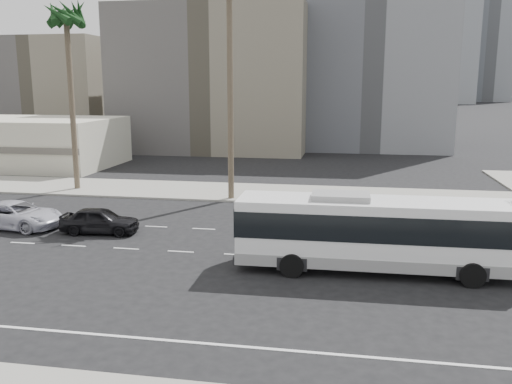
% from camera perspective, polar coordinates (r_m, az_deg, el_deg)
% --- Properties ---
extents(ground, '(700.00, 700.00, 0.00)m').
position_cam_1_polar(ground, '(27.44, -1.99, -6.70)').
color(ground, black).
rests_on(ground, ground).
extents(sidewalk_north, '(120.00, 7.00, 0.15)m').
position_cam_1_polar(sidewalk_north, '(42.22, 2.31, -0.14)').
color(sidewalk_north, gray).
rests_on(sidewalk_north, ground).
extents(commercial_low, '(22.00, 12.16, 5.00)m').
position_cam_1_polar(commercial_low, '(62.78, -24.62, 4.87)').
color(commercial_low, beige).
rests_on(commercial_low, ground).
extents(midrise_beige_west, '(24.00, 18.00, 18.00)m').
position_cam_1_polar(midrise_beige_west, '(72.63, -4.09, 11.76)').
color(midrise_beige_west, '#5D5953').
rests_on(midrise_beige_west, ground).
extents(midrise_gray_center, '(20.00, 20.00, 26.00)m').
position_cam_1_polar(midrise_gray_center, '(77.69, 12.15, 14.47)').
color(midrise_gray_center, slate).
rests_on(midrise_gray_center, ground).
extents(midrise_beige_far, '(18.00, 16.00, 15.00)m').
position_cam_1_polar(midrise_beige_far, '(87.10, -20.36, 10.04)').
color(midrise_beige_far, '#5D5953').
rests_on(midrise_beige_far, ground).
extents(civic_tower, '(42.00, 42.00, 129.00)m').
position_cam_1_polar(civic_tower, '(277.27, 8.66, 17.57)').
color(civic_tower, '#BCB7AA').
rests_on(civic_tower, ground).
extents(highrise_right, '(26.00, 26.00, 70.00)m').
position_cam_1_polar(highrise_right, '(259.92, 19.40, 16.64)').
color(highrise_right, slate).
rests_on(highrise_right, ground).
extents(highrise_far, '(22.00, 22.00, 60.00)m').
position_cam_1_polar(highrise_far, '(293.52, 23.34, 14.71)').
color(highrise_far, slate).
rests_on(highrise_far, ground).
extents(city_bus, '(12.70, 3.11, 3.64)m').
position_cam_1_polar(city_bus, '(25.16, 12.61, -4.11)').
color(city_bus, white).
rests_on(city_bus, ground).
extents(car_a, '(2.11, 4.60, 1.53)m').
position_cam_1_polar(car_a, '(32.42, -16.29, -2.91)').
color(car_a, black).
rests_on(car_a, ground).
extents(car_b, '(3.22, 5.98, 1.59)m').
position_cam_1_polar(car_b, '(35.36, -24.16, -2.23)').
color(car_b, silver).
rests_on(car_b, ground).
extents(palm_mid, '(4.78, 4.78, 14.78)m').
position_cam_1_polar(palm_mid, '(45.77, -19.53, 16.77)').
color(palm_mid, brown).
rests_on(palm_mid, ground).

